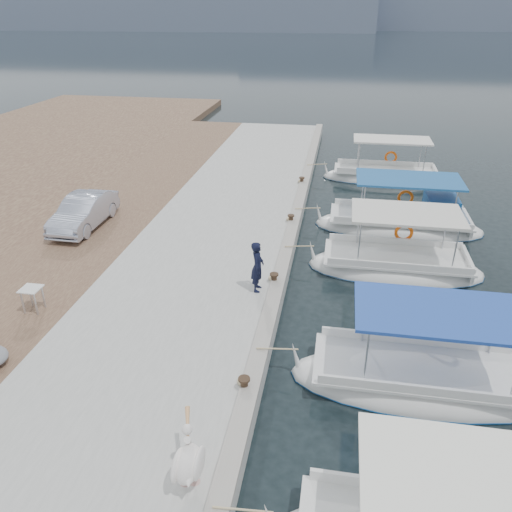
{
  "coord_description": "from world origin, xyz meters",
  "views": [
    {
      "loc": [
        1.41,
        -12.19,
        8.4
      ],
      "look_at": [
        -1.0,
        1.9,
        1.2
      ],
      "focal_mm": 35.0,
      "sensor_mm": 36.0,
      "label": 1
    }
  ],
  "objects_px": {
    "fishing_caique_c": "(395,268)",
    "parked_car": "(84,212)",
    "fishing_caique_b": "(419,383)",
    "fishing_caique_d": "(401,225)",
    "pelican": "(188,461)",
    "fishing_caique_e": "(384,178)",
    "fisherman": "(257,267)"
  },
  "relations": [
    {
      "from": "fishing_caique_e",
      "to": "pelican",
      "type": "height_order",
      "value": "fishing_caique_e"
    },
    {
      "from": "fishing_caique_e",
      "to": "parked_car",
      "type": "relative_size",
      "value": 1.72
    },
    {
      "from": "pelican",
      "to": "fishing_caique_b",
      "type": "bearing_deg",
      "value": 40.93
    },
    {
      "from": "fishing_caique_b",
      "to": "fishing_caique_c",
      "type": "relative_size",
      "value": 1.04
    },
    {
      "from": "fishing_caique_b",
      "to": "fishing_caique_d",
      "type": "distance_m",
      "value": 9.83
    },
    {
      "from": "fishing_caique_c",
      "to": "fisherman",
      "type": "relative_size",
      "value": 3.76
    },
    {
      "from": "fishing_caique_b",
      "to": "fisherman",
      "type": "height_order",
      "value": "fishing_caique_b"
    },
    {
      "from": "fishing_caique_b",
      "to": "fishing_caique_e",
      "type": "distance_m",
      "value": 16.44
    },
    {
      "from": "fishing_caique_b",
      "to": "pelican",
      "type": "distance_m",
      "value": 6.19
    },
    {
      "from": "fishing_caique_c",
      "to": "parked_car",
      "type": "bearing_deg",
      "value": 176.13
    },
    {
      "from": "fishing_caique_e",
      "to": "parked_car",
      "type": "bearing_deg",
      "value": -141.91
    },
    {
      "from": "fisherman",
      "to": "fishing_caique_e",
      "type": "bearing_deg",
      "value": -21.67
    },
    {
      "from": "fishing_caique_c",
      "to": "fishing_caique_b",
      "type": "bearing_deg",
      "value": -88.73
    },
    {
      "from": "fishing_caique_b",
      "to": "parked_car",
      "type": "relative_size",
      "value": 1.66
    },
    {
      "from": "fishing_caique_c",
      "to": "fishing_caique_e",
      "type": "distance_m",
      "value": 10.41
    },
    {
      "from": "fishing_caique_c",
      "to": "fishing_caique_d",
      "type": "relative_size",
      "value": 0.88
    },
    {
      "from": "fishing_caique_b",
      "to": "fishing_caique_d",
      "type": "xyz_separation_m",
      "value": [
        0.39,
        9.82,
        0.07
      ]
    },
    {
      "from": "fishing_caique_b",
      "to": "fishing_caique_e",
      "type": "bearing_deg",
      "value": 89.65
    },
    {
      "from": "fishing_caique_c",
      "to": "fishing_caique_d",
      "type": "height_order",
      "value": "same"
    },
    {
      "from": "fishing_caique_d",
      "to": "fisherman",
      "type": "relative_size",
      "value": 4.27
    },
    {
      "from": "pelican",
      "to": "fishing_caique_c",
      "type": "bearing_deg",
      "value": 65.93
    },
    {
      "from": "fishing_caique_c",
      "to": "fisherman",
      "type": "height_order",
      "value": "fishing_caique_c"
    },
    {
      "from": "fishing_caique_d",
      "to": "pelican",
      "type": "height_order",
      "value": "fishing_caique_d"
    },
    {
      "from": "pelican",
      "to": "parked_car",
      "type": "xyz_separation_m",
      "value": [
        -7.51,
        10.86,
        0.07
      ]
    },
    {
      "from": "fishing_caique_b",
      "to": "fishing_caique_d",
      "type": "relative_size",
      "value": 0.92
    },
    {
      "from": "fishing_caique_b",
      "to": "fishing_caique_e",
      "type": "relative_size",
      "value": 0.97
    },
    {
      "from": "fishing_caique_d",
      "to": "fishing_caique_e",
      "type": "relative_size",
      "value": 1.05
    },
    {
      "from": "fishing_caique_e",
      "to": "parked_car",
      "type": "height_order",
      "value": "fishing_caique_e"
    },
    {
      "from": "fishing_caique_b",
      "to": "fishing_caique_d",
      "type": "height_order",
      "value": "same"
    },
    {
      "from": "pelican",
      "to": "parked_car",
      "type": "bearing_deg",
      "value": 124.69
    },
    {
      "from": "pelican",
      "to": "parked_car",
      "type": "distance_m",
      "value": 13.21
    },
    {
      "from": "parked_car",
      "to": "fishing_caique_e",
      "type": "bearing_deg",
      "value": 38.26
    }
  ]
}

